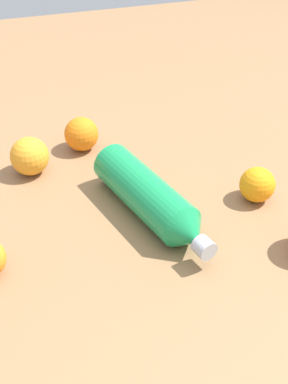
% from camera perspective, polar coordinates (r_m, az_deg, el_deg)
% --- Properties ---
extents(ground_plane, '(2.40, 2.40, 0.00)m').
position_cam_1_polar(ground_plane, '(0.95, -0.04, -2.43)').
color(ground_plane, olive).
extents(water_bottle, '(0.15, 0.31, 0.08)m').
position_cam_1_polar(water_bottle, '(0.92, 0.82, -0.76)').
color(water_bottle, '#198C4C').
rests_on(water_bottle, ground_plane).
extents(orange_1, '(0.07, 0.07, 0.07)m').
position_cam_1_polar(orange_1, '(1.13, -6.90, 6.34)').
color(orange_1, orange).
rests_on(orange_1, ground_plane).
extents(orange_2, '(0.07, 0.07, 0.07)m').
position_cam_1_polar(orange_2, '(0.99, 12.35, 0.80)').
color(orange_2, orange).
rests_on(orange_2, ground_plane).
extents(orange_3, '(0.08, 0.08, 0.08)m').
position_cam_1_polar(orange_3, '(1.06, -12.46, 3.87)').
color(orange_3, orange).
rests_on(orange_3, ground_plane).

